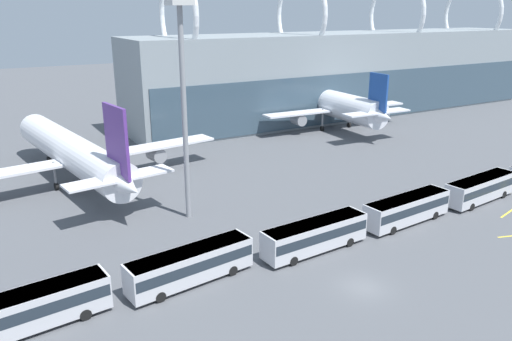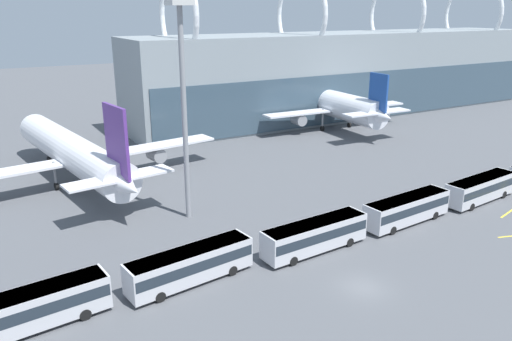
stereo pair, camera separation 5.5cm
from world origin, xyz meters
name	(u,v)px [view 2 (the right image)]	position (x,y,z in m)	size (l,w,h in m)	color
ground_plane	(363,287)	(0.00, 0.00, 0.00)	(440.00, 440.00, 0.00)	#515459
terminal_building	(348,72)	(52.61, 65.51, 10.34)	(109.76, 19.06, 33.24)	gray
airliner_at_gate_near	(74,153)	(-17.06, 43.80, 4.77)	(45.45, 43.94, 14.19)	white
airliner_at_gate_far	(334,104)	(39.21, 53.97, 5.36)	(34.76, 36.92, 13.40)	silver
shuttle_bus_0	(30,308)	(-27.63, 8.64, 1.97)	(12.78, 4.10, 3.36)	silver
shuttle_bus_1	(191,264)	(-13.56, 8.96, 1.97)	(12.81, 4.30, 3.36)	silver
shuttle_bus_2	(315,234)	(0.51, 8.32, 1.97)	(12.71, 3.55, 3.36)	silver
shuttle_bus_3	(407,208)	(14.59, 8.74, 1.97)	(12.74, 3.77, 3.36)	silver
shuttle_bus_4	(481,188)	(28.66, 9.00, 1.97)	(12.77, 4.02, 3.36)	silver
floodlight_mast	(183,84)	(-7.56, 23.86, 16.59)	(2.61, 2.61, 25.91)	gray
lane_stripe_2	(505,183)	(38.74, 11.95, 0.00)	(8.95, 0.25, 0.01)	yellow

